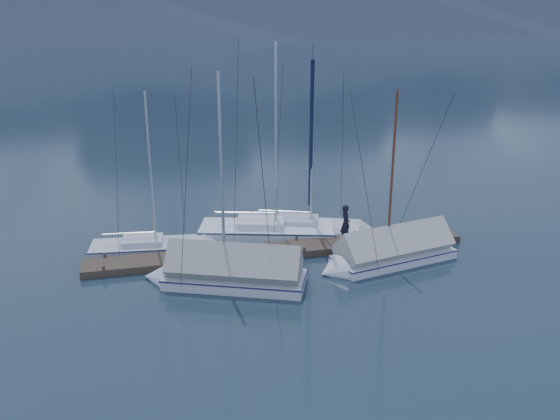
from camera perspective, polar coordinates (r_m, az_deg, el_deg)
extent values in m
plane|color=#14222D|center=(26.35, 1.02, -5.92)|extent=(1000.00, 1000.00, 0.00)
cube|color=#382D23|center=(28.05, 0.00, -3.92)|extent=(18.00, 1.50, 0.34)
cube|color=black|center=(27.48, -12.31, -5.40)|extent=(3.00, 1.30, 0.30)
cube|color=black|center=(28.14, 0.00, -4.33)|extent=(3.00, 1.30, 0.30)
cube|color=black|center=(30.00, 11.23, -3.18)|extent=(3.00, 1.30, 0.30)
cylinder|color=#382D23|center=(28.03, -16.51, -4.38)|extent=(0.12, 0.12, 0.35)
cylinder|color=#382D23|center=(26.75, -16.62, -5.54)|extent=(0.12, 0.12, 0.35)
cylinder|color=#382D23|center=(27.98, -10.37, -3.91)|extent=(0.12, 0.12, 0.35)
cylinder|color=#382D23|center=(26.70, -10.17, -5.06)|extent=(0.12, 0.12, 0.35)
cylinder|color=#382D23|center=(28.26, -4.29, -3.41)|extent=(0.12, 0.12, 0.35)
cylinder|color=#382D23|center=(26.98, -3.80, -4.52)|extent=(0.12, 0.12, 0.35)
cylinder|color=#382D23|center=(28.84, 1.61, -2.88)|extent=(0.12, 0.12, 0.35)
cylinder|color=#382D23|center=(27.59, 2.37, -3.94)|extent=(0.12, 0.12, 0.35)
cylinder|color=#382D23|center=(29.71, 7.21, -2.35)|extent=(0.12, 0.12, 0.35)
cylinder|color=#382D23|center=(28.51, 8.19, -3.35)|extent=(0.12, 0.12, 0.35)
cylinder|color=#382D23|center=(30.86, 12.44, -1.83)|extent=(0.12, 0.12, 0.35)
cylinder|color=#382D23|center=(29.70, 13.59, -2.77)|extent=(0.12, 0.12, 0.35)
cube|color=silver|center=(29.10, -12.52, -3.66)|extent=(5.54, 2.35, 0.59)
cube|color=silver|center=(29.20, -12.48, -4.15)|extent=(4.65, 1.47, 0.27)
cube|color=navy|center=(29.00, -12.55, -3.20)|extent=(5.59, 2.38, 0.05)
cone|color=silver|center=(28.96, -6.41, -3.42)|extent=(1.16, 1.82, 1.72)
cube|color=silver|center=(28.97, -13.11, -2.90)|extent=(2.00, 1.45, 0.27)
cylinder|color=#B2B7BF|center=(27.82, -12.35, 3.76)|extent=(0.11, 0.11, 7.17)
cylinder|color=#B2B7BF|center=(28.90, -14.41, -2.20)|extent=(2.41, 0.34, 0.08)
cylinder|color=#26262B|center=(27.74, -9.58, 3.89)|extent=(0.31, 2.70, 7.18)
cube|color=white|center=(30.32, -1.23, -2.18)|extent=(7.17, 4.07, 0.75)
cube|color=white|center=(30.44, -1.22, -2.78)|extent=(5.91, 2.80, 0.34)
cube|color=#192D4D|center=(30.20, -1.23, -1.62)|extent=(7.25, 4.11, 0.07)
cone|color=white|center=(30.32, 6.19, -2.29)|extent=(1.80, 2.44, 2.18)
cube|color=white|center=(30.15, -1.88, -1.21)|extent=(2.73, 2.19, 0.34)
cylinder|color=#B2B7BF|center=(28.87, -0.39, 6.93)|extent=(0.14, 0.14, 9.08)
cylinder|color=#B2B7BF|center=(30.04, -3.40, -0.27)|extent=(2.97, 0.95, 0.10)
cylinder|color=#26262B|center=(28.83, 3.02, 6.89)|extent=(0.98, 3.30, 9.09)
cube|color=silver|center=(30.85, 2.24, -1.84)|extent=(6.26, 4.00, 0.65)
cube|color=silver|center=(30.96, 2.23, -2.35)|extent=(5.10, 2.85, 0.30)
cube|color=#1A1B4F|center=(30.76, 2.24, -1.36)|extent=(6.32, 4.04, 0.06)
cone|color=silver|center=(30.74, 8.59, -2.13)|extent=(1.71, 2.17, 1.90)
cube|color=silver|center=(30.71, 1.70, -0.99)|extent=(2.44, 2.05, 0.30)
cylinder|color=#B2B7BF|center=(29.56, 3.11, 5.91)|extent=(0.12, 0.12, 7.92)
cylinder|color=#B2B7BF|center=(30.64, 0.42, -0.14)|extent=(2.52, 1.05, 0.09)
cylinder|color=#26262B|center=(29.48, 6.00, 5.80)|extent=(1.11, 2.80, 7.93)
cube|color=white|center=(27.80, 10.85, -4.64)|extent=(6.03, 3.19, 0.61)
cube|color=white|center=(27.91, 10.81, -5.16)|extent=(4.99, 2.12, 0.28)
cube|color=#1A1A4F|center=(27.70, 10.88, -4.15)|extent=(6.09, 3.22, 0.06)
cone|color=white|center=(26.11, 4.99, -5.97)|extent=(1.40, 2.12, 1.95)
cylinder|color=#592819|center=(26.25, 10.73, 3.23)|extent=(0.11, 0.11, 7.39)
cylinder|color=#592819|center=(28.00, 12.48, -2.67)|extent=(2.54, 0.62, 0.08)
cylinder|color=#26262B|center=(25.45, 8.12, 2.87)|extent=(0.63, 2.82, 7.40)
cube|color=#ACABA1|center=(27.54, 10.93, -3.35)|extent=(5.75, 3.17, 2.07)
cube|color=silver|center=(25.15, -4.37, -6.93)|extent=(6.21, 4.15, 0.69)
cube|color=silver|center=(25.29, -4.35, -7.57)|extent=(5.04, 2.94, 0.31)
cube|color=#1D194C|center=(25.03, -4.38, -6.33)|extent=(6.27, 4.19, 0.06)
cone|color=silver|center=(26.08, -11.70, -6.31)|extent=(1.82, 2.29, 2.01)
cylinder|color=#B2B7BF|center=(23.62, -5.63, 3.05)|extent=(0.13, 0.13, 8.36)
cylinder|color=#B2B7BF|center=(24.54, -2.04, -5.07)|extent=(2.47, 1.08, 0.09)
cylinder|color=#26262B|center=(24.02, -9.02, 3.18)|extent=(1.14, 2.74, 8.37)
cube|color=gray|center=(24.83, -4.41, -5.35)|extent=(5.95, 4.07, 2.13)
imported|color=black|center=(28.38, 6.33, -1.33)|extent=(0.46, 0.70, 1.89)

